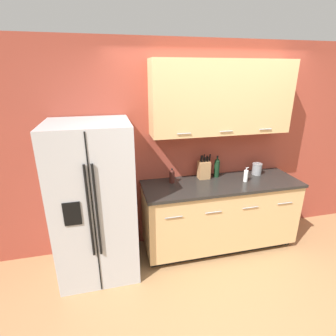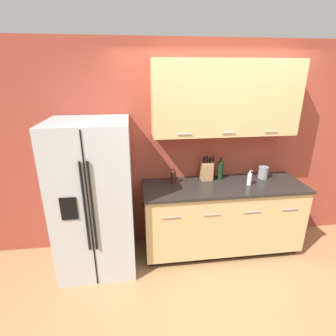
% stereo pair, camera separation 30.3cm
% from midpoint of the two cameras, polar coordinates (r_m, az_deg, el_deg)
% --- Properties ---
extents(ground_plane, '(14.00, 14.00, 0.00)m').
position_cam_midpoint_polar(ground_plane, '(3.10, 14.29, -26.67)').
color(ground_plane, '#997047').
extents(wall_back, '(10.00, 0.39, 2.60)m').
position_cam_midpoint_polar(wall_back, '(3.39, 6.86, 7.08)').
color(wall_back, '#993D2D').
rests_on(wall_back, ground_plane).
extents(counter_unit, '(1.99, 0.64, 0.93)m').
position_cam_midpoint_polar(counter_unit, '(3.52, 8.68, -10.00)').
color(counter_unit, black).
rests_on(counter_unit, ground_plane).
extents(refrigerator, '(0.85, 0.78, 1.77)m').
position_cam_midpoint_polar(refrigerator, '(3.06, -18.44, -7.05)').
color(refrigerator, '#B2B2B5').
rests_on(refrigerator, ground_plane).
extents(knife_block, '(0.16, 0.12, 0.32)m').
position_cam_midpoint_polar(knife_block, '(3.37, 5.29, -0.37)').
color(knife_block, '#A87A4C').
rests_on(knife_block, counter_unit).
extents(wine_bottle, '(0.07, 0.07, 0.28)m').
position_cam_midpoint_polar(wine_bottle, '(3.43, 8.13, 0.09)').
color(wine_bottle, black).
rests_on(wine_bottle, counter_unit).
extents(soap_dispenser, '(0.06, 0.05, 0.19)m').
position_cam_midpoint_polar(soap_dispenser, '(3.37, 14.15, -1.68)').
color(soap_dispenser, white).
rests_on(soap_dispenser, counter_unit).
extents(oil_bottle, '(0.06, 0.06, 0.18)m').
position_cam_midpoint_polar(oil_bottle, '(3.23, -1.82, -1.78)').
color(oil_bottle, '#3D1914').
rests_on(oil_bottle, counter_unit).
extents(steel_canister, '(0.13, 0.13, 0.17)m').
position_cam_midpoint_polar(steel_canister, '(3.65, 16.57, -0.23)').
color(steel_canister, gray).
rests_on(steel_canister, counter_unit).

